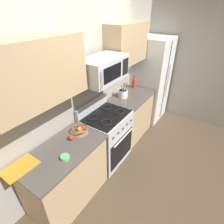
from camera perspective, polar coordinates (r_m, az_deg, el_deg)
name	(u,v)px	position (r m, az deg, el deg)	size (l,w,h in m)	color
ground_plane	(141,174)	(3.21, 9.37, -18.94)	(16.00, 16.00, 0.00)	#473828
wall_back	(86,88)	(2.88, -8.29, 7.56)	(8.00, 0.10, 2.60)	#9E998E
counter_left	(67,175)	(2.64, -14.32, -19.04)	(1.11, 0.62, 0.91)	tan
range_oven	(106,137)	(3.11, -1.82, -8.02)	(0.76, 0.66, 1.09)	#B2B5BA
counter_right	(130,115)	(3.74, 5.93, -1.06)	(0.97, 0.62, 0.91)	tan
refrigerator	(151,80)	(4.26, 12.32, 9.88)	(0.80, 0.73, 1.88)	silver
wall_right	(191,64)	(4.44, 23.88, 13.78)	(0.10, 8.00, 2.60)	#9E998E
microwave	(103,69)	(2.55, -2.78, 13.60)	(0.74, 0.44, 0.33)	#B2B5BA
upper_cabinets_left	(36,73)	(1.95, -23.18, 11.41)	(1.10, 0.34, 0.67)	tan
upper_cabinets_right	(127,44)	(3.29, 4.79, 21.00)	(0.96, 0.34, 0.67)	tan
utensil_crock	(123,93)	(3.42, 3.57, 6.01)	(0.17, 0.17, 0.31)	white
fruit_basket	(80,130)	(2.51, -10.11, -5.67)	(0.23, 0.23, 0.10)	brown
apple_loose	(71,137)	(2.42, -12.99, -7.96)	(0.07, 0.07, 0.07)	red
cutting_board	(20,168)	(2.27, -27.44, -15.60)	(0.36, 0.24, 0.02)	orange
bottle_hot_sauce	(134,82)	(3.85, 7.05, 9.42)	(0.07, 0.07, 0.25)	red
prep_bowl	(65,157)	(2.19, -14.83, -13.82)	(0.11, 0.11, 0.04)	#59AD66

